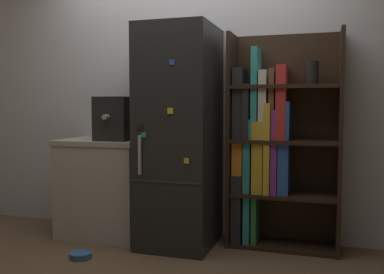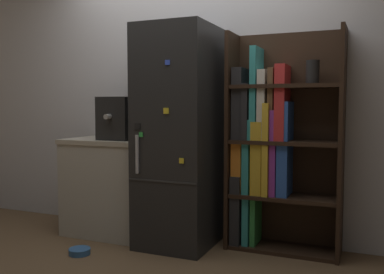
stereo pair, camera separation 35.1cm
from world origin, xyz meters
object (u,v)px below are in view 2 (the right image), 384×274
at_px(pet_bowl, 80,251).
at_px(bookshelf, 271,145).
at_px(refrigerator, 180,137).
at_px(espresso_machine, 120,118).

bearing_deg(pet_bowl, bookshelf, 29.00).
distance_m(refrigerator, bookshelf, 0.75).
bearing_deg(espresso_machine, bookshelf, 8.66).
bearing_deg(pet_bowl, refrigerator, 42.17).
bearing_deg(refrigerator, pet_bowl, -137.83).
height_order(espresso_machine, pet_bowl, espresso_machine).
xyz_separation_m(refrigerator, pet_bowl, (-0.61, -0.55, -0.87)).
relative_size(espresso_machine, pet_bowl, 2.21).
relative_size(bookshelf, pet_bowl, 10.33).
height_order(refrigerator, espresso_machine, refrigerator).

